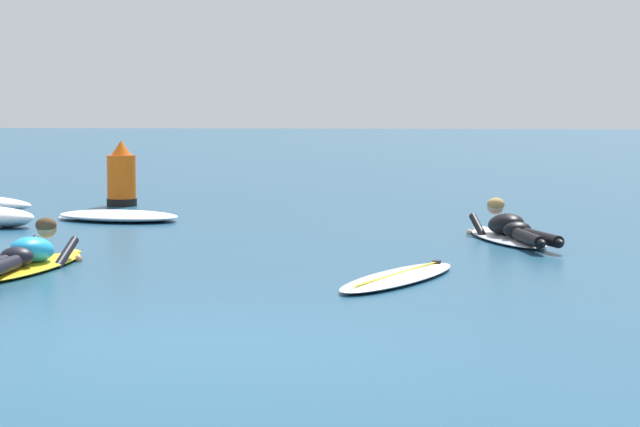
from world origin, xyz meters
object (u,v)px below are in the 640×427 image
(surfer_far, at_px, (510,231))
(surfer_near, at_px, (26,258))
(drifting_surfboard, at_px, (399,277))
(channel_marker_buoy, at_px, (122,180))

(surfer_far, bearing_deg, surfer_near, -147.48)
(surfer_near, xyz_separation_m, drifting_surfboard, (3.72, -0.26, -0.10))
(drifting_surfboard, height_order, channel_marker_buoy, channel_marker_buoy)
(drifting_surfboard, xyz_separation_m, channel_marker_buoy, (-4.82, 8.03, 0.39))
(surfer_far, height_order, channel_marker_buoy, channel_marker_buoy)
(surfer_far, xyz_separation_m, drifting_surfboard, (-1.20, -3.40, -0.10))
(surfer_near, relative_size, surfer_far, 1.01)
(drifting_surfboard, bearing_deg, channel_marker_buoy, 121.00)
(surfer_near, relative_size, drifting_surfboard, 1.16)
(drifting_surfboard, relative_size, channel_marker_buoy, 2.16)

